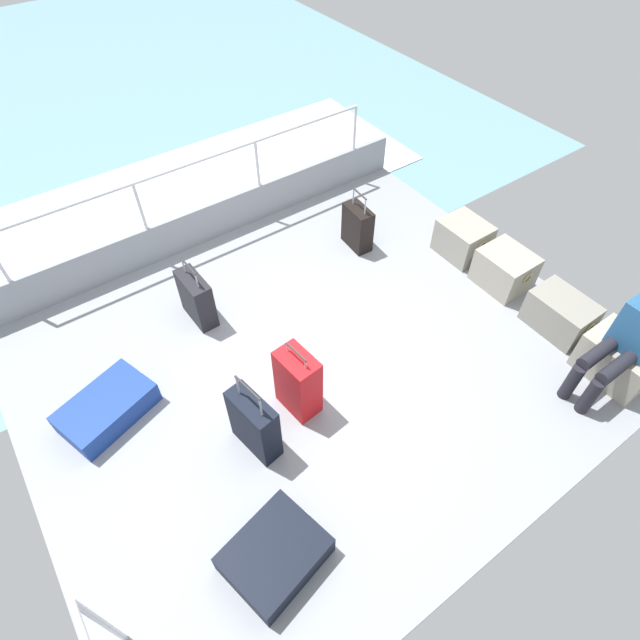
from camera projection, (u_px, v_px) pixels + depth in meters
name	position (u px, v px, depth m)	size (l,w,h in m)	color
ground_plane	(318.00, 359.00, 4.88)	(4.40, 5.20, 0.06)	gray
gunwale_port	(209.00, 222.00, 5.86)	(0.06, 5.20, 0.45)	gray
railing_port	(201.00, 180.00, 5.44)	(0.04, 4.20, 1.02)	silver
sea_wake	(168.00, 202.00, 7.06)	(12.00, 12.00, 0.01)	#6B99A8
cargo_crate_0	(463.00, 239.00, 5.71)	(0.55, 0.44, 0.40)	gray
cargo_crate_1	(505.00, 269.00, 5.37)	(0.56, 0.45, 0.40)	#9E9989
cargo_crate_2	(560.00, 314.00, 4.97)	(0.63, 0.40, 0.38)	gray
cargo_crate_3	(619.00, 359.00, 4.59)	(0.64, 0.46, 0.41)	#9E9989
passenger_seated	(626.00, 342.00, 4.23)	(0.34, 0.66, 1.11)	#26598C
suitcase_0	(254.00, 424.00, 4.04)	(0.47, 0.25, 0.82)	black
suitcase_1	(107.00, 408.00, 4.36)	(0.69, 0.88, 0.22)	navy
suitcase_2	(298.00, 383.00, 4.27)	(0.39, 0.27, 0.75)	red
suitcase_3	(357.00, 227.00, 5.75)	(0.39, 0.21, 0.71)	black
suitcase_4	(275.00, 554.00, 3.58)	(0.68, 0.77, 0.22)	black
suitcase_5	(197.00, 299.00, 5.00)	(0.44, 0.20, 0.70)	black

